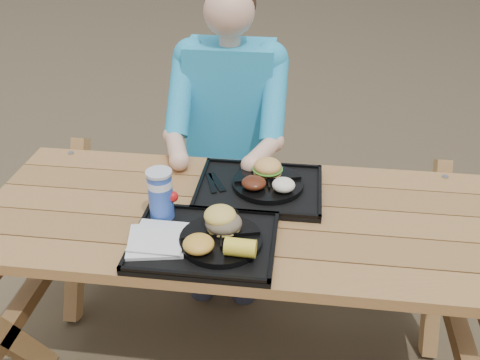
# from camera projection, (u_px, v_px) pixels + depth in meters

# --- Properties ---
(ground) EXTENTS (60.00, 60.00, 0.00)m
(ground) POSITION_uv_depth(u_px,v_px,m) (240.00, 360.00, 2.23)
(ground) COLOR #999999
(ground) RESTS_ON ground
(picnic_table) EXTENTS (1.80, 1.49, 0.75)m
(picnic_table) POSITION_uv_depth(u_px,v_px,m) (240.00, 293.00, 2.04)
(picnic_table) COLOR #999999
(picnic_table) RESTS_ON ground
(tray_near) EXTENTS (0.45, 0.35, 0.02)m
(tray_near) POSITION_uv_depth(u_px,v_px,m) (204.00, 243.00, 1.68)
(tray_near) COLOR black
(tray_near) RESTS_ON picnic_table
(tray_far) EXTENTS (0.45, 0.35, 0.02)m
(tray_far) POSITION_uv_depth(u_px,v_px,m) (259.00, 189.00, 1.95)
(tray_far) COLOR black
(tray_far) RESTS_ON picnic_table
(plate_near) EXTENTS (0.26, 0.26, 0.02)m
(plate_near) POSITION_uv_depth(u_px,v_px,m) (221.00, 240.00, 1.66)
(plate_near) COLOR black
(plate_near) RESTS_ON tray_near
(plate_far) EXTENTS (0.26, 0.26, 0.02)m
(plate_far) POSITION_uv_depth(u_px,v_px,m) (268.00, 184.00, 1.95)
(plate_far) COLOR black
(plate_far) RESTS_ON tray_far
(napkin_stack) EXTENTS (0.20, 0.20, 0.02)m
(napkin_stack) POSITION_uv_depth(u_px,v_px,m) (156.00, 240.00, 1.66)
(napkin_stack) COLOR silver
(napkin_stack) RESTS_ON tray_near
(soda_cup) EXTENTS (0.08, 0.08, 0.16)m
(soda_cup) POSITION_uv_depth(u_px,v_px,m) (161.00, 196.00, 1.75)
(soda_cup) COLOR #163DAA
(soda_cup) RESTS_ON tray_near
(condiment_bbq) EXTENTS (0.05, 0.05, 0.03)m
(condiment_bbq) POSITION_uv_depth(u_px,v_px,m) (212.00, 215.00, 1.77)
(condiment_bbq) COLOR black
(condiment_bbq) RESTS_ON tray_near
(condiment_mustard) EXTENTS (0.05, 0.05, 0.03)m
(condiment_mustard) POSITION_uv_depth(u_px,v_px,m) (231.00, 216.00, 1.76)
(condiment_mustard) COLOR #C98D16
(condiment_mustard) RESTS_ON tray_near
(sandwich) EXTENTS (0.11, 0.11, 0.11)m
(sandwich) POSITION_uv_depth(u_px,v_px,m) (223.00, 214.00, 1.67)
(sandwich) COLOR #EEC554
(sandwich) RESTS_ON plate_near
(mac_cheese) EXTENTS (0.09, 0.09, 0.05)m
(mac_cheese) POSITION_uv_depth(u_px,v_px,m) (198.00, 244.00, 1.59)
(mac_cheese) COLOR gold
(mac_cheese) RESTS_ON plate_near
(corn_cob) EXTENTS (0.10, 0.10, 0.05)m
(corn_cob) POSITION_uv_depth(u_px,v_px,m) (240.00, 248.00, 1.57)
(corn_cob) COLOR yellow
(corn_cob) RESTS_ON plate_near
(cutlery_far) EXTENTS (0.09, 0.13, 0.01)m
(cutlery_far) POSITION_uv_depth(u_px,v_px,m) (217.00, 182.00, 1.97)
(cutlery_far) COLOR black
(cutlery_far) RESTS_ON tray_far
(burger) EXTENTS (0.10, 0.10, 0.09)m
(burger) POSITION_uv_depth(u_px,v_px,m) (268.00, 163.00, 1.96)
(burger) COLOR #ECA653
(burger) RESTS_ON plate_far
(baked_beans) EXTENTS (0.09, 0.09, 0.04)m
(baked_beans) POSITION_uv_depth(u_px,v_px,m) (254.00, 183.00, 1.90)
(baked_beans) COLOR #532110
(baked_beans) RESTS_ON plate_far
(potato_salad) EXTENTS (0.08, 0.08, 0.05)m
(potato_salad) POSITION_uv_depth(u_px,v_px,m) (284.00, 185.00, 1.88)
(potato_salad) COLOR white
(potato_salad) RESTS_ON plate_far
(diner) EXTENTS (0.48, 0.84, 1.28)m
(diner) POSITION_uv_depth(u_px,v_px,m) (231.00, 148.00, 2.49)
(diner) COLOR #19B4AC
(diner) RESTS_ON ground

